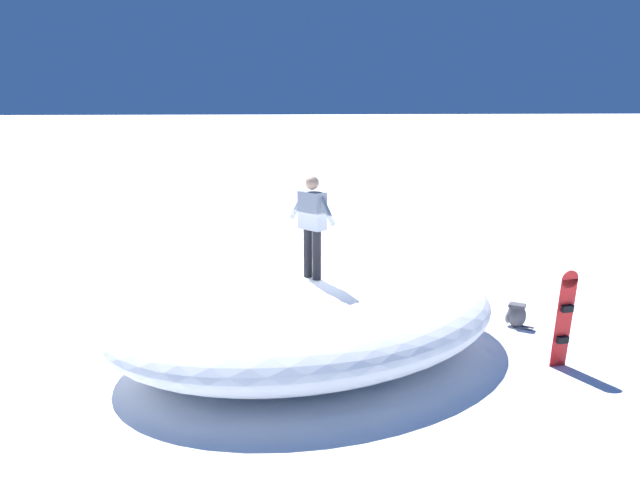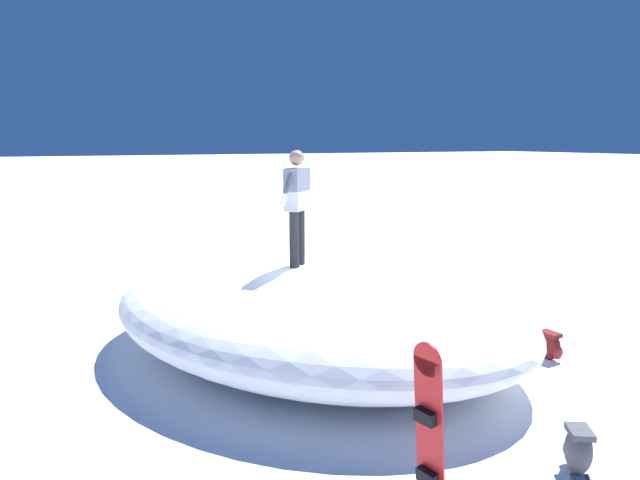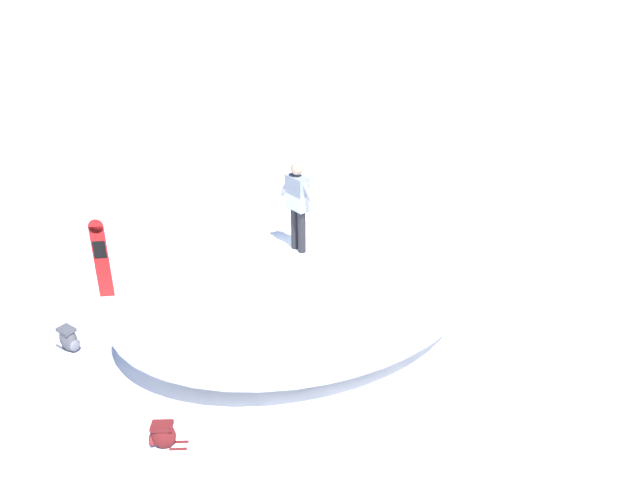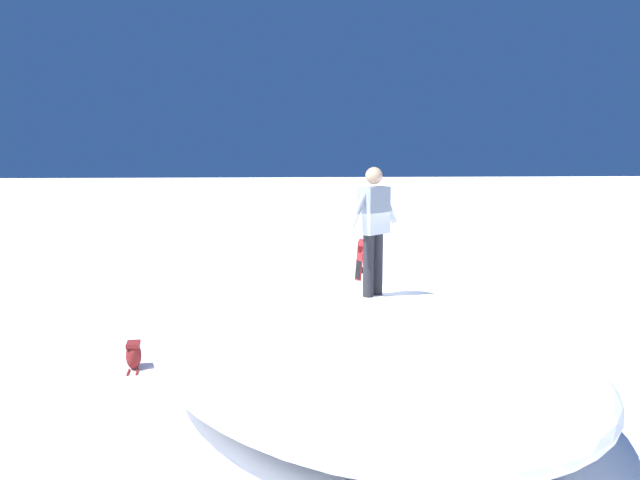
{
  "view_description": "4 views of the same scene",
  "coord_description": "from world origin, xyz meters",
  "px_view_note": "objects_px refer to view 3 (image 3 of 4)",
  "views": [
    {
      "loc": [
        0.8,
        10.16,
        4.34
      ],
      "look_at": [
        0.07,
        -0.05,
        1.95
      ],
      "focal_mm": 35.61,
      "sensor_mm": 36.0,
      "label": 1
    },
    {
      "loc": [
        -7.25,
        3.66,
        3.21
      ],
      "look_at": [
        -0.14,
        0.15,
        1.83
      ],
      "focal_mm": 32.44,
      "sensor_mm": 36.0,
      "label": 2
    },
    {
      "loc": [
        0.95,
        -8.67,
        6.11
      ],
      "look_at": [
        0.6,
        0.52,
        1.53
      ],
      "focal_mm": 31.52,
      "sensor_mm": 36.0,
      "label": 3
    },
    {
      "loc": [
        7.64,
        -1.34,
        3.13
      ],
      "look_at": [
        0.5,
        -0.39,
        2.19
      ],
      "focal_mm": 33.49,
      "sensor_mm": 36.0,
      "label": 4
    }
  ],
  "objects_px": {
    "backpack_near": "(69,339)",
    "backpack_far": "(163,435)",
    "snowboarder_standing": "(298,201)",
    "snowboard_primary_upright": "(101,257)"
  },
  "relations": [
    {
      "from": "backpack_near",
      "to": "backpack_far",
      "type": "height_order",
      "value": "backpack_near"
    },
    {
      "from": "snowboarder_standing",
      "to": "backpack_near",
      "type": "distance_m",
      "value": 4.64
    },
    {
      "from": "backpack_near",
      "to": "snowboard_primary_upright",
      "type": "bearing_deg",
      "value": 91.36
    },
    {
      "from": "snowboarder_standing",
      "to": "backpack_near",
      "type": "bearing_deg",
      "value": -162.55
    },
    {
      "from": "snowboard_primary_upright",
      "to": "backpack_near",
      "type": "distance_m",
      "value": 1.95
    },
    {
      "from": "backpack_near",
      "to": "backpack_far",
      "type": "xyz_separation_m",
      "value": [
        2.25,
        -2.1,
        -0.02
      ]
    },
    {
      "from": "snowboarder_standing",
      "to": "snowboard_primary_upright",
      "type": "xyz_separation_m",
      "value": [
        -3.97,
        0.61,
        -1.51
      ]
    },
    {
      "from": "snowboard_primary_upright",
      "to": "snowboarder_standing",
      "type": "bearing_deg",
      "value": -8.73
    },
    {
      "from": "snowboarder_standing",
      "to": "snowboard_primary_upright",
      "type": "bearing_deg",
      "value": 171.27
    },
    {
      "from": "snowboard_primary_upright",
      "to": "backpack_near",
      "type": "relative_size",
      "value": 3.04
    }
  ]
}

